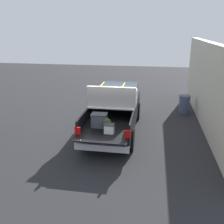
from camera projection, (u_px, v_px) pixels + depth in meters
ground_plane at (114, 131)px, 11.44m from camera, size 40.00×40.00×0.00m
pickup_truck at (115, 108)px, 11.46m from camera, size 6.05×2.06×2.23m
building_facade at (208, 85)px, 11.63m from camera, size 11.58×0.36×3.81m
trash_can at (184, 104)px, 13.62m from camera, size 0.60×0.60×0.98m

